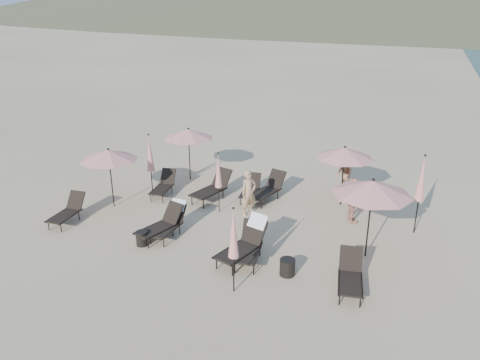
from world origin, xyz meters
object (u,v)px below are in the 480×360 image
at_px(umbrella_closed_3, 218,171).
at_px(beachgoer_a, 249,193).
at_px(umbrella_open_0, 109,155).
at_px(umbrella_closed_1, 422,179).
at_px(lounger_1, 170,221).
at_px(lounger_7, 212,187).
at_px(umbrella_open_1, 373,188).
at_px(beachgoer_c, 353,201).
at_px(side_table_1, 287,267).
at_px(lounger_6, 164,185).
at_px(lounger_4, 250,246).
at_px(umbrella_open_2, 189,134).
at_px(lounger_0, 68,211).
at_px(beachgoer_b, 344,175).
at_px(side_table_0, 142,238).
at_px(lounger_3, 245,241).
at_px(lounger_8, 251,189).
at_px(umbrella_open_3, 345,153).
at_px(lounger_5, 350,275).
at_px(lounger_9, 268,188).
at_px(umbrella_closed_2, 150,154).
at_px(lounger_2, 161,224).
at_px(umbrella_closed_0, 234,234).

bearing_deg(umbrella_closed_3, beachgoer_a, 7.40).
distance_m(umbrella_open_0, umbrella_closed_1, 10.71).
xyz_separation_m(lounger_1, lounger_7, (0.08, 3.15, 0.01)).
xyz_separation_m(umbrella_open_1, beachgoer_c, (-0.75, 2.12, -1.39)).
distance_m(umbrella_closed_1, side_table_1, 5.38).
bearing_deg(lounger_6, lounger_7, 0.79).
height_order(lounger_4, umbrella_open_2, umbrella_open_2).
height_order(umbrella_open_0, beachgoer_c, umbrella_open_0).
bearing_deg(lounger_0, beachgoer_b, 31.68).
height_order(lounger_1, lounger_4, lounger_1).
height_order(umbrella_open_1, side_table_0, umbrella_open_1).
relative_size(lounger_4, umbrella_open_2, 0.79).
distance_m(lounger_3, lounger_6, 5.80).
relative_size(lounger_0, umbrella_closed_3, 0.71).
bearing_deg(side_table_1, lounger_8, 120.67).
relative_size(lounger_3, beachgoer_b, 1.29).
bearing_deg(umbrella_open_3, umbrella_open_1, -68.96).
bearing_deg(lounger_7, beachgoer_a, -8.65).
bearing_deg(lounger_5, beachgoer_c, 88.80).
relative_size(lounger_5, beachgoer_a, 1.01).
bearing_deg(lounger_6, umbrella_open_2, 76.83).
relative_size(lounger_9, beachgoer_b, 1.20).
bearing_deg(umbrella_open_1, lounger_6, 166.34).
relative_size(umbrella_open_0, umbrella_open_2, 0.99).
bearing_deg(lounger_3, lounger_1, -175.09).
xyz_separation_m(umbrella_open_0, umbrella_closed_2, (0.91, 1.28, -0.22)).
xyz_separation_m(lounger_5, umbrella_open_0, (-9.07, 2.28, 1.57)).
height_order(lounger_1, lounger_8, lounger_1).
bearing_deg(umbrella_closed_2, lounger_4, -30.85).
bearing_deg(beachgoer_a, lounger_3, -126.72).
height_order(umbrella_open_1, umbrella_closed_1, umbrella_closed_1).
bearing_deg(side_table_1, lounger_1, 167.05).
bearing_deg(lounger_8, lounger_5, -53.10).
bearing_deg(umbrella_closed_1, umbrella_closed_3, -173.09).
bearing_deg(side_table_1, lounger_0, 176.34).
relative_size(lounger_0, lounger_8, 1.05).
relative_size(umbrella_open_2, side_table_0, 4.88).
bearing_deg(lounger_6, lounger_8, 7.60).
bearing_deg(umbrella_closed_3, lounger_2, -111.86).
bearing_deg(umbrella_closed_1, umbrella_open_0, -170.47).
distance_m(lounger_9, umbrella_open_2, 4.20).
bearing_deg(lounger_3, umbrella_open_3, 84.57).
bearing_deg(umbrella_closed_0, lounger_8, 105.87).
distance_m(lounger_0, side_table_0, 3.32).
distance_m(lounger_1, beachgoer_a, 3.01).
distance_m(lounger_0, umbrella_closed_3, 5.38).
xyz_separation_m(umbrella_closed_1, side_table_0, (-7.94, -3.96, -1.66)).
relative_size(lounger_9, umbrella_open_2, 0.82).
height_order(lounger_7, beachgoer_c, beachgoer_c).
distance_m(lounger_1, side_table_1, 4.35).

